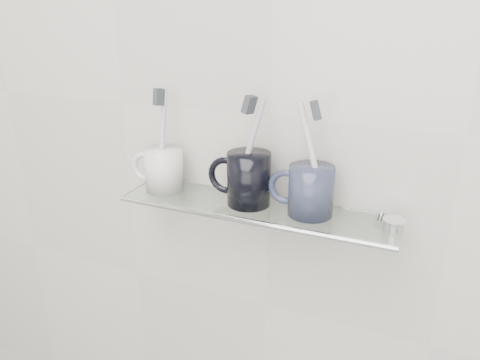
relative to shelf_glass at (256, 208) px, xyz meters
The scene contains 18 objects.
wall_back 0.17m from the shelf_glass, 90.00° to the left, with size 2.50×2.50×0.00m, color beige.
shelf_glass is the anchor object (origin of this frame).
shelf_rail 0.06m from the shelf_glass, 90.00° to the right, with size 0.01×0.01×0.50m, color silver.
bracket_left 0.22m from the shelf_glass, 167.38° to the left, with size 0.02×0.02×0.03m, color silver.
bracket_right 0.22m from the shelf_glass, 12.62° to the left, with size 0.02×0.02×0.03m, color silver.
mug_left 0.20m from the shelf_glass, behind, with size 0.07×0.07×0.08m, color white.
mug_left_handle 0.24m from the shelf_glass, behind, with size 0.06×0.06×0.01m, color white.
toothbrush_left 0.22m from the shelf_glass, behind, with size 0.01×0.01×0.19m, color silver.
bristles_left 0.27m from the shelf_glass, behind, with size 0.01×0.02×0.03m, color #303339.
mug_center 0.05m from the shelf_glass, 163.24° to the left, with size 0.08×0.08×0.10m, color black.
mug_center_handle 0.08m from the shelf_glass, behind, with size 0.07×0.07×0.01m, color black.
toothbrush_center 0.11m from the shelf_glass, 163.24° to the left, with size 0.01×0.01×0.19m, color #A8A7AF.
bristles_center 0.19m from the shelf_glass, 163.24° to the left, with size 0.01×0.02×0.03m, color #303339.
mug_right 0.11m from the shelf_glass, ahead, with size 0.08×0.08×0.09m, color #20293D.
mug_right_handle 0.07m from the shelf_glass, ahead, with size 0.06×0.06×0.01m, color #20293D.
toothbrush_right 0.14m from the shelf_glass, ahead, with size 0.01×0.01×0.19m, color silver.
bristles_right 0.21m from the shelf_glass, ahead, with size 0.01×0.02×0.03m, color #303339.
chrome_cap 0.24m from the shelf_glass, ahead, with size 0.04×0.04×0.02m, color silver.
Camera 1 is at (0.28, 0.32, 1.44)m, focal length 35.00 mm.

